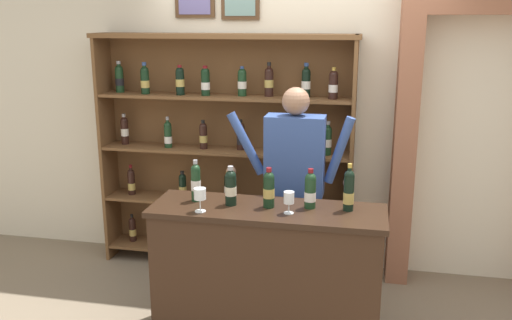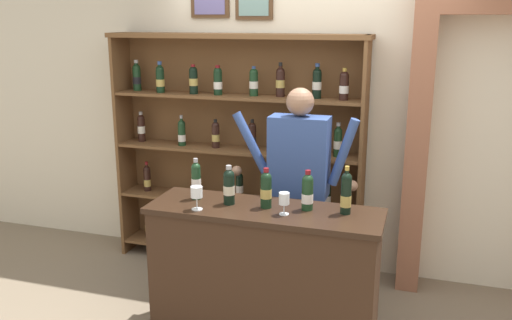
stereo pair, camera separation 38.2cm
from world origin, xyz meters
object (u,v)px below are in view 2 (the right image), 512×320
Objects in this scene: tasting_bottle_brunello at (229,186)px; tasting_bottle_bianco at (307,192)px; tasting_counter at (264,274)px; wine_glass_center at (197,193)px; shopkeeper at (298,173)px; tasting_bottle_riserva at (346,193)px; tasting_bottle_grappa at (266,189)px; tasting_bottle_vin_santo at (196,180)px; wine_glass_spare at (284,200)px; wine_shelf at (238,144)px.

tasting_bottle_bianco is at bearing 5.20° from tasting_bottle_brunello.
wine_glass_center is at bearing -159.49° from tasting_counter.
tasting_bottle_riserva is at bearing -47.52° from shopkeeper.
tasting_bottle_grappa is 0.28m from tasting_bottle_bianco.
tasting_bottle_vin_santo is at bearing 174.26° from tasting_counter.
tasting_bottle_brunello is 0.27m from tasting_bottle_grappa.
shopkeeper is at bearing 54.53° from tasting_bottle_brunello.
tasting_counter is 5.82× the size of tasting_bottle_bianco.
tasting_bottle_riserva is at bearing 0.34° from tasting_bottle_bianco.
wine_glass_center is (-0.43, -0.18, -0.01)m from tasting_bottle_grappa.
shopkeeper is 10.64× the size of wine_glass_center.
shopkeeper is 0.52m from tasting_bottle_grappa.
tasting_bottle_brunello is 0.24m from wine_glass_center.
tasting_bottle_riserva is 0.41m from wine_glass_spare.
tasting_bottle_bianco is (0.28, 0.06, 0.61)m from tasting_counter.
tasting_bottle_riserva is (0.54, 0.07, 0.63)m from tasting_counter.
tasting_bottle_vin_santo is 0.80m from tasting_bottle_bianco.
shopkeeper is (0.11, 0.54, 0.60)m from tasting_counter.
tasting_bottle_grappa is at bearing 147.82° from wine_glass_spare.
tasting_counter is at bearing 20.51° from wine_glass_center.
tasting_bottle_brunello is at bearing -176.36° from tasting_bottle_riserva.
tasting_bottle_brunello reaches higher than tasting_counter.
wine_shelf is at bearing 121.78° from wine_glass_spare.
tasting_counter is at bearing -103.35° from tasting_bottle_grappa.
wine_shelf is at bearing 106.45° from tasting_bottle_brunello.
tasting_counter is 0.82m from tasting_bottle_vin_santo.
tasting_bottle_brunello is 1.85× the size of wine_glass_spare.
wine_shelf is at bearing 136.67° from tasting_bottle_riserva.
wine_shelf reaches higher than tasting_bottle_bianco.
wine_shelf is 7.74× the size of tasting_bottle_vin_santo.
wine_shelf is 15.35× the size of wine_glass_spare.
tasting_bottle_brunello is at bearing 167.97° from wine_glass_spare.
wine_shelf is 1.16m from tasting_bottle_brunello.
tasting_bottle_vin_santo reaches higher than tasting_bottle_brunello.
tasting_bottle_vin_santo reaches higher than wine_glass_center.
wine_shelf reaches higher than wine_glass_spare.
tasting_bottle_brunello is 0.54m from tasting_bottle_bianco.
tasting_bottle_riserva is at bearing 6.98° from tasting_counter.
wine_glass_center is (-0.54, -0.69, 0.01)m from shopkeeper.
tasting_bottle_grappa is 0.18m from wine_glass_spare.
tasting_counter is at bearing -3.37° from tasting_bottle_brunello.
tasting_counter is 10.70× the size of wine_glass_spare.
tasting_bottle_riserva is (0.80, 0.05, 0.01)m from tasting_bottle_brunello.
wine_glass_spare is 0.92× the size of wine_glass_center.
tasting_bottle_bianco is 1.84× the size of wine_glass_spare.
tasting_bottle_grappa is at bearing 22.83° from wine_glass_center.
wine_shelf is 1.38m from tasting_bottle_bianco.
tasting_bottle_grappa is at bearing -61.81° from wine_shelf.
wine_glass_spare is (0.05, -0.61, -0.01)m from shopkeeper.
wine_glass_center is (-0.97, -0.23, -0.02)m from tasting_bottle_riserva.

